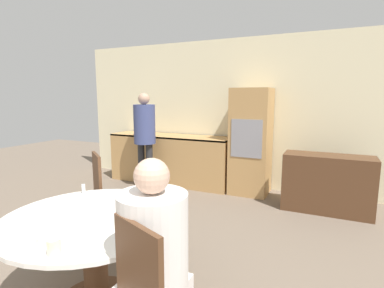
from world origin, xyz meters
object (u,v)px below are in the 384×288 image
sideboard (327,184)px  oven_unit (251,142)px  dining_table (94,243)px  person_standing (145,131)px  person_seated (151,257)px  bowl_near (48,239)px  chair_far_left (90,197)px  cup (54,247)px  bowl_centre (148,230)px

sideboard → oven_unit: bearing=162.7°
dining_table → person_standing: 3.04m
person_seated → bowl_near: bearing=-172.0°
chair_far_left → person_standing: 2.19m
person_standing → cup: (1.54, -3.20, -0.26)m
sideboard → chair_far_left: size_ratio=1.15×
sideboard → dining_table: size_ratio=0.88×
oven_unit → bowl_near: 3.67m
sideboard → chair_far_left: (-2.24, -2.20, 0.16)m
bowl_centre → chair_far_left: bearing=149.1°
dining_table → bowl_centre: (0.53, -0.07, 0.24)m
person_seated → cup: size_ratio=13.63×
person_standing → sideboard: bearing=3.2°
sideboard → bowl_centre: (-1.05, -2.91, 0.34)m
oven_unit → chair_far_left: 2.79m
dining_table → cup: size_ratio=14.12×
dining_table → bowl_near: size_ratio=10.70×
sideboard → person_standing: person_standing is taller
person_standing → cup: size_ratio=17.67×
person_standing → bowl_near: 3.42m
cup → bowl_centre: size_ratio=0.51×
oven_unit → dining_table: bearing=-96.9°
oven_unit → chair_far_left: (-1.06, -2.57, -0.31)m
sideboard → person_seated: person_seated is taller
dining_table → cup: bearing=-68.4°
sideboard → person_seated: size_ratio=0.92×
sideboard → person_seated: (-0.85, -3.18, 0.34)m
chair_far_left → bowl_centre: (1.19, -0.72, 0.18)m
chair_far_left → cup: (0.87, -1.17, 0.20)m
oven_unit → sideboard: oven_unit is taller
bowl_near → bowl_centre: bearing=36.8°
chair_far_left → cup: bearing=-15.0°
person_standing → bowl_centre: (1.86, -2.75, -0.28)m
cup → bowl_near: (-0.16, 0.09, -0.03)m
person_seated → cup: bearing=-160.4°
sideboard → person_seated: bearing=-105.0°
oven_unit → sideboard: bearing=-17.3°
dining_table → person_seated: size_ratio=1.04×
bowl_centre → person_seated: bearing=-53.9°
oven_unit → person_standing: bearing=-162.8°
sideboard → chair_far_left: chair_far_left is taller
sideboard → bowl_near: 3.63m
person_seated → bowl_near: (-0.68, -0.10, 0.00)m
cup → bowl_near: cup is taller
sideboard → bowl_near: bearing=-115.1°
sideboard → bowl_near: size_ratio=9.45×
oven_unit → cup: size_ratio=18.48×
person_standing → bowl_centre: bearing=-55.9°
oven_unit → cup: bearing=-92.8°
sideboard → bowl_centre: 3.11m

